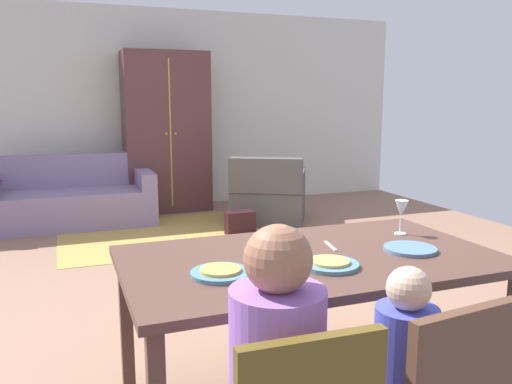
% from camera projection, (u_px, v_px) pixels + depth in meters
% --- Properties ---
extents(ground_plane, '(7.16, 6.45, 0.02)m').
position_uv_depth(ground_plane, '(238.00, 276.00, 4.45)').
color(ground_plane, '#8B6550').
extents(back_wall, '(7.16, 0.10, 2.70)m').
position_uv_depth(back_wall, '(162.00, 109.00, 7.23)').
color(back_wall, silver).
rests_on(back_wall, ground_plane).
extents(dining_table, '(1.73, 1.00, 0.76)m').
position_uv_depth(dining_table, '(311.00, 270.00, 2.43)').
color(dining_table, '#50342A').
rests_on(dining_table, ground_plane).
extents(plate_near_man, '(0.25, 0.25, 0.02)m').
position_uv_depth(plate_near_man, '(221.00, 273.00, 2.14)').
color(plate_near_man, teal).
rests_on(plate_near_man, dining_table).
extents(pizza_near_man, '(0.17, 0.17, 0.01)m').
position_uv_depth(pizza_near_man, '(221.00, 270.00, 2.13)').
color(pizza_near_man, gold).
rests_on(pizza_near_man, plate_near_man).
extents(plate_near_child, '(0.25, 0.25, 0.02)m').
position_uv_depth(plate_near_child, '(330.00, 265.00, 2.25)').
color(plate_near_child, teal).
rests_on(plate_near_child, dining_table).
extents(pizza_near_child, '(0.17, 0.17, 0.01)m').
position_uv_depth(pizza_near_child, '(330.00, 261.00, 2.24)').
color(pizza_near_child, tan).
rests_on(pizza_near_child, plate_near_child).
extents(plate_near_woman, '(0.25, 0.25, 0.02)m').
position_uv_depth(plate_near_woman, '(410.00, 249.00, 2.49)').
color(plate_near_woman, '#54789D').
rests_on(plate_near_woman, dining_table).
extents(wine_glass, '(0.07, 0.07, 0.19)m').
position_uv_depth(wine_glass, '(401.00, 210.00, 2.77)').
color(wine_glass, silver).
rests_on(wine_glass, dining_table).
extents(fork, '(0.03, 0.15, 0.01)m').
position_uv_depth(fork, '(263.00, 264.00, 2.28)').
color(fork, silver).
rests_on(fork, dining_table).
extents(knife, '(0.05, 0.17, 0.01)m').
position_uv_depth(knife, '(331.00, 246.00, 2.56)').
color(knife, silver).
rests_on(knife, dining_table).
extents(area_rug, '(2.60, 1.80, 0.01)m').
position_uv_depth(area_rug, '(180.00, 232.00, 5.85)').
color(area_rug, '#AE8B44').
rests_on(area_rug, ground_plane).
extents(couch, '(1.89, 0.86, 0.82)m').
position_uv_depth(couch, '(72.00, 200.00, 6.20)').
color(couch, gray).
rests_on(couch, ground_plane).
extents(armchair, '(1.16, 1.16, 0.82)m').
position_uv_depth(armchair, '(269.00, 196.00, 6.33)').
color(armchair, '#4B4747').
rests_on(armchair, ground_plane).
extents(armoire, '(1.10, 0.59, 2.10)m').
position_uv_depth(armoire, '(166.00, 132.00, 6.92)').
color(armoire, brown).
rests_on(armoire, ground_plane).
extents(handbag, '(0.32, 0.16, 0.26)m').
position_uv_depth(handbag, '(240.00, 223.00, 5.76)').
color(handbag, black).
rests_on(handbag, ground_plane).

